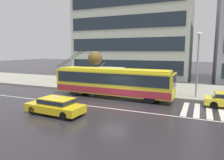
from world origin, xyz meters
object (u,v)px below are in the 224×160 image
object	(u,v)px
pedestrian_approaching_curb	(153,77)
pedestrian_walking_past	(144,78)
pedestrian_at_shelter	(166,78)
pedestrian_waiting_by_pole	(111,80)
bus_shelter	(107,72)
trolleybus	(113,82)
street_lamp	(198,59)
taxi_oncoming_near	(56,105)
street_tree_bare	(95,59)

from	to	relation	value
pedestrian_approaching_curb	pedestrian_walking_past	world-z (taller)	pedestrian_walking_past
pedestrian_walking_past	pedestrian_at_shelter	bearing A→B (deg)	18.90
pedestrian_waiting_by_pole	bus_shelter	bearing A→B (deg)	-119.01
bus_shelter	pedestrian_approaching_curb	distance (m)	5.57
bus_shelter	pedestrian_walking_past	xyz separation A→B (m)	(4.76, -0.44, -0.34)
bus_shelter	pedestrian_walking_past	size ratio (longest dim) A/B	2.11
trolleybus	pedestrian_at_shelter	distance (m)	6.19
trolleybus	pedestrian_walking_past	size ratio (longest dim) A/B	6.47
pedestrian_walking_past	street_lamp	xyz separation A→B (m)	(5.47, -0.63, 2.17)
taxi_oncoming_near	pedestrian_walking_past	xyz separation A→B (m)	(3.98, 10.38, 1.04)
bus_shelter	pedestrian_walking_past	bearing A→B (deg)	-5.33
taxi_oncoming_near	pedestrian_walking_past	bearing A→B (deg)	69.04
street_lamp	street_tree_bare	size ratio (longest dim) A/B	1.39
pedestrian_at_shelter	pedestrian_waiting_by_pole	distance (m)	6.74
taxi_oncoming_near	pedestrian_approaching_curb	world-z (taller)	pedestrian_approaching_curb
trolleybus	taxi_oncoming_near	world-z (taller)	trolleybus
taxi_oncoming_near	pedestrian_at_shelter	xyz separation A→B (m)	(6.22, 11.15, 1.01)
bus_shelter	pedestrian_approaching_curb	xyz separation A→B (m)	(5.54, 0.46, -0.38)
trolleybus	pedestrian_waiting_by_pole	distance (m)	4.83
trolleybus	pedestrian_waiting_by_pole	size ratio (longest dim) A/B	7.72
bus_shelter	pedestrian_walking_past	distance (m)	4.80
pedestrian_walking_past	street_lamp	bearing A→B (deg)	-6.58
street_lamp	street_tree_bare	bearing A→B (deg)	175.73
pedestrian_waiting_by_pole	street_tree_bare	world-z (taller)	street_tree_bare
trolleybus	street_tree_bare	world-z (taller)	trolleybus
pedestrian_walking_past	street_lamp	world-z (taller)	street_lamp
pedestrian_at_shelter	pedestrian_waiting_by_pole	xyz separation A→B (m)	(-6.72, 0.21, -0.59)
taxi_oncoming_near	bus_shelter	bearing A→B (deg)	94.17
taxi_oncoming_near	street_tree_bare	xyz separation A→B (m)	(-2.32, 10.63, 2.99)
pedestrian_walking_past	pedestrian_waiting_by_pole	world-z (taller)	pedestrian_walking_past
pedestrian_approaching_curb	street_tree_bare	world-z (taller)	street_tree_bare
bus_shelter	street_tree_bare	world-z (taller)	street_tree_bare
pedestrian_walking_past	street_tree_bare	xyz separation A→B (m)	(-6.30, 0.25, 1.95)
pedestrian_at_shelter	pedestrian_waiting_by_pole	bearing A→B (deg)	178.20
pedestrian_waiting_by_pole	taxi_oncoming_near	bearing A→B (deg)	-87.52
street_lamp	street_tree_bare	xyz separation A→B (m)	(-11.77, 0.88, -0.22)
pedestrian_approaching_curb	pedestrian_waiting_by_pole	bearing A→B (deg)	179.19
taxi_oncoming_near	pedestrian_walking_past	distance (m)	11.16
street_tree_bare	pedestrian_waiting_by_pole	bearing A→B (deg)	21.77
taxi_oncoming_near	pedestrian_approaching_curb	size ratio (longest dim) A/B	2.39
pedestrian_at_shelter	pedestrian_walking_past	bearing A→B (deg)	-161.10
pedestrian_at_shelter	pedestrian_approaching_curb	size ratio (longest dim) A/B	1.01
bus_shelter	pedestrian_waiting_by_pole	xyz separation A→B (m)	(0.30, 0.54, -0.95)
taxi_oncoming_near	pedestrian_waiting_by_pole	xyz separation A→B (m)	(-0.49, 11.36, 0.42)
bus_shelter	pedestrian_at_shelter	bearing A→B (deg)	2.66
bus_shelter	trolleybus	bearing A→B (deg)	-57.79
bus_shelter	pedestrian_waiting_by_pole	distance (m)	1.13
bus_shelter	pedestrian_waiting_by_pole	size ratio (longest dim) A/B	2.52
pedestrian_approaching_curb	pedestrian_waiting_by_pole	distance (m)	5.27
bus_shelter	street_lamp	bearing A→B (deg)	-6.00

